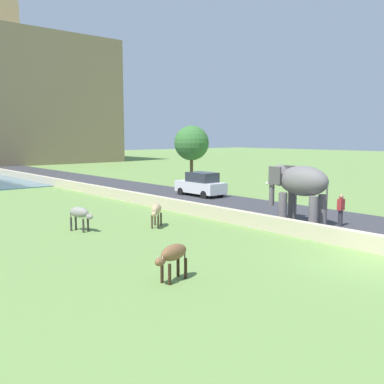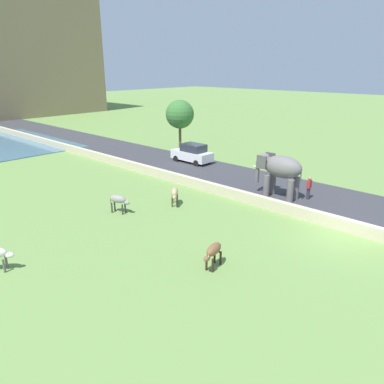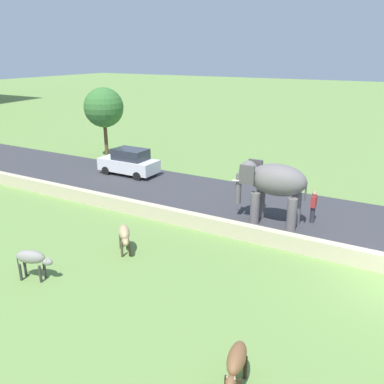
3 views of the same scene
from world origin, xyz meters
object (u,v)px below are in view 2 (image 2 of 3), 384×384
Objects in this scene: person_beside_elephant at (309,188)px; cow_tan at (175,193)px; elephant at (279,169)px; cow_grey at (119,200)px; car_white at (192,153)px; cow_brown at (213,251)px.

person_beside_elephant reaches higher than cow_tan.
elephant is 2.14× the size of person_beside_elephant.
cow_tan is at bearing -25.83° from cow_grey.
elephant is 0.87× the size of car_white.
elephant is at bearing -35.75° from cow_tan.
elephant reaches higher than cow_grey.
elephant is 7.24m from cow_tan.
cow_tan and cow_brown have the same top height.
car_white is 13.24m from cow_grey.
person_beside_elephant is (1.01, -1.75, -1.16)m from elephant.
cow_grey is (-9.05, 5.75, -1.20)m from elephant.
elephant is at bearing 14.71° from cow_brown.
person_beside_elephant reaches higher than cow_brown.
car_white reaches higher than cow_grey.
elephant is 10.79m from cow_grey.
cow_grey and cow_brown have the same top height.
elephant is 2.46× the size of cow_grey.
person_beside_elephant is 0.41× the size of car_white.
cow_tan and cow_grey have the same top height.
car_white is 3.23× the size of cow_tan.
person_beside_elephant reaches higher than cow_grey.
car_white is 2.82× the size of cow_brown.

